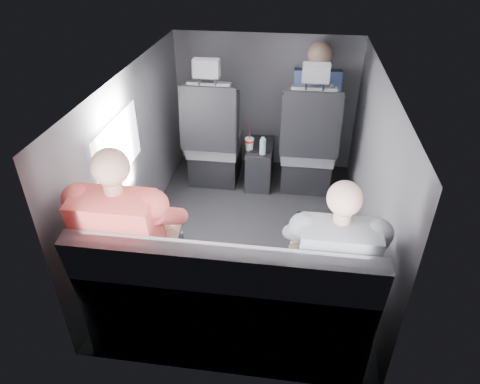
# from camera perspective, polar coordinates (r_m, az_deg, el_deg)

# --- Properties ---
(floor) EXTENTS (2.60, 2.60, 0.00)m
(floor) POSITION_cam_1_polar(r_m,az_deg,el_deg) (3.59, 1.21, -5.77)
(floor) COLOR black
(floor) RESTS_ON ground
(ceiling) EXTENTS (2.60, 2.60, 0.00)m
(ceiling) POSITION_cam_1_polar(r_m,az_deg,el_deg) (2.95, 1.52, 15.25)
(ceiling) COLOR #B2B2AD
(ceiling) RESTS_ON panel_back
(panel_left) EXTENTS (0.02, 2.60, 1.35)m
(panel_left) POSITION_cam_1_polar(r_m,az_deg,el_deg) (3.43, -13.83, 4.59)
(panel_left) COLOR #56565B
(panel_left) RESTS_ON floor
(panel_right) EXTENTS (0.02, 2.60, 1.35)m
(panel_right) POSITION_cam_1_polar(r_m,az_deg,el_deg) (3.26, 17.29, 2.48)
(panel_right) COLOR #56565B
(panel_right) RESTS_ON floor
(panel_front) EXTENTS (1.80, 0.02, 1.35)m
(panel_front) POSITION_cam_1_polar(r_m,az_deg,el_deg) (4.40, 3.39, 11.81)
(panel_front) COLOR #56565B
(panel_front) RESTS_ON floor
(panel_back) EXTENTS (1.80, 0.02, 1.35)m
(panel_back) POSITION_cam_1_polar(r_m,az_deg,el_deg) (2.18, -2.79, -12.84)
(panel_back) COLOR #56565B
(panel_back) RESTS_ON floor
(side_window) EXTENTS (0.02, 0.75, 0.42)m
(side_window) POSITION_cam_1_polar(r_m,az_deg,el_deg) (3.07, -15.89, 5.65)
(side_window) COLOR white
(side_window) RESTS_ON panel_left
(seatbelt) EXTENTS (0.35, 0.11, 0.59)m
(seatbelt) POSITION_cam_1_polar(r_m,az_deg,el_deg) (3.76, 9.54, 9.76)
(seatbelt) COLOR black
(seatbelt) RESTS_ON front_seat_right
(front_seat_left) EXTENTS (0.52, 0.58, 1.26)m
(front_seat_left) POSITION_cam_1_polar(r_m,az_deg,el_deg) (4.15, -3.54, 6.33)
(front_seat_left) COLOR black
(front_seat_left) RESTS_ON floor
(front_seat_right) EXTENTS (0.52, 0.58, 1.26)m
(front_seat_right) POSITION_cam_1_polar(r_m,az_deg,el_deg) (4.08, 9.03, 5.49)
(front_seat_right) COLOR black
(front_seat_right) RESTS_ON floor
(center_console) EXTENTS (0.24, 0.48, 0.41)m
(center_console) POSITION_cam_1_polar(r_m,az_deg,el_deg) (4.21, 2.68, 3.76)
(center_console) COLOR black
(center_console) RESTS_ON floor
(rear_bench) EXTENTS (1.60, 0.57, 0.92)m
(rear_bench) POSITION_cam_1_polar(r_m,az_deg,el_deg) (2.61, -1.61, -14.82)
(rear_bench) COLOR #5D5D61
(rear_bench) RESTS_ON floor
(soda_cup) EXTENTS (0.09, 0.09, 0.26)m
(soda_cup) POSITION_cam_1_polar(r_m,az_deg,el_deg) (4.01, 1.26, 6.47)
(soda_cup) COLOR white
(soda_cup) RESTS_ON center_console
(water_bottle) EXTENTS (0.06, 0.06, 0.17)m
(water_bottle) POSITION_cam_1_polar(r_m,az_deg,el_deg) (3.94, 3.05, 6.11)
(water_bottle) COLOR #A6C5E1
(water_bottle) RESTS_ON center_console
(laptop_white) EXTENTS (0.36, 0.36, 0.24)m
(laptop_white) POSITION_cam_1_polar(r_m,az_deg,el_deg) (2.67, -12.20, -5.05)
(laptop_white) COLOR white
(laptop_white) RESTS_ON passenger_rear_left
(laptop_black) EXTENTS (0.42, 0.40, 0.26)m
(laptop_black) POSITION_cam_1_polar(r_m,az_deg,el_deg) (2.59, 11.19, -6.09)
(laptop_black) COLOR black
(laptop_black) RESTS_ON passenger_rear_right
(passenger_rear_left) EXTENTS (0.55, 0.66, 1.30)m
(passenger_rear_left) POSITION_cam_1_polar(r_m,az_deg,el_deg) (2.57, -14.14, -6.27)
(passenger_rear_left) COLOR #303035
(passenger_rear_left) RESTS_ON rear_bench
(passenger_rear_right) EXTENTS (0.49, 0.61, 1.21)m
(passenger_rear_right) POSITION_cam_1_polar(r_m,az_deg,el_deg) (2.45, 12.14, -9.26)
(passenger_rear_right) COLOR navy
(passenger_rear_right) RESTS_ON rear_bench
(passenger_front_right) EXTENTS (0.43, 0.43, 0.91)m
(passenger_front_right) POSITION_cam_1_polar(r_m,az_deg,el_deg) (4.17, 9.99, 11.47)
(passenger_front_right) COLOR navy
(passenger_front_right) RESTS_ON front_seat_right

